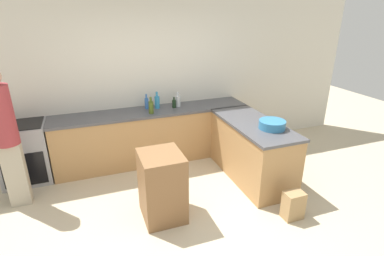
# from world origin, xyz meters

# --- Properties ---
(ground_plane) EXTENTS (14.00, 14.00, 0.00)m
(ground_plane) POSITION_xyz_m (0.00, 0.00, 0.00)
(ground_plane) COLOR beige
(wall_back) EXTENTS (8.00, 0.06, 2.70)m
(wall_back) POSITION_xyz_m (0.00, 2.18, 1.35)
(wall_back) COLOR silver
(wall_back) RESTS_ON ground_plane
(counter_back) EXTENTS (3.24, 0.61, 0.90)m
(counter_back) POSITION_xyz_m (0.00, 1.86, 0.45)
(counter_back) COLOR tan
(counter_back) RESTS_ON ground_plane
(counter_peninsula) EXTENTS (0.69, 1.60, 0.90)m
(counter_peninsula) POSITION_xyz_m (1.27, 0.79, 0.45)
(counter_peninsula) COLOR tan
(counter_peninsula) RESTS_ON ground_plane
(range_oven) EXTENTS (0.68, 0.59, 0.91)m
(range_oven) POSITION_xyz_m (-1.96, 1.86, 0.45)
(range_oven) COLOR #99999E
(range_oven) RESTS_ON ground_plane
(island_table) EXTENTS (0.50, 0.56, 0.87)m
(island_table) POSITION_xyz_m (-0.26, 0.31, 0.43)
(island_table) COLOR brown
(island_table) RESTS_ON ground_plane
(mixing_bowl) EXTENTS (0.37, 0.37, 0.12)m
(mixing_bowl) POSITION_xyz_m (1.38, 0.49, 0.96)
(mixing_bowl) COLOR teal
(mixing_bowl) RESTS_ON counter_peninsula
(water_bottle_blue) EXTENTS (0.06, 0.06, 0.25)m
(water_bottle_blue) POSITION_xyz_m (-0.06, 1.98, 1.00)
(water_bottle_blue) COLOR #386BB7
(water_bottle_blue) RESTS_ON counter_back
(vinegar_bottle_clear) EXTENTS (0.09, 0.09, 0.25)m
(vinegar_bottle_clear) POSITION_xyz_m (0.47, 1.93, 1.00)
(vinegar_bottle_clear) COLOR silver
(vinegar_bottle_clear) RESTS_ON counter_back
(olive_oil_bottle) EXTENTS (0.08, 0.08, 0.27)m
(olive_oil_bottle) POSITION_xyz_m (-0.05, 1.72, 1.01)
(olive_oil_bottle) COLOR #475B1E
(olive_oil_bottle) RESTS_ON counter_back
(dish_soap_bottle) EXTENTS (0.08, 0.08, 0.28)m
(dish_soap_bottle) POSITION_xyz_m (0.11, 1.95, 1.01)
(dish_soap_bottle) COLOR #338CBF
(dish_soap_bottle) RESTS_ON counter_back
(wine_bottle_dark) EXTENTS (0.06, 0.06, 0.18)m
(wine_bottle_dark) POSITION_xyz_m (0.38, 1.88, 0.97)
(wine_bottle_dark) COLOR black
(wine_bottle_dark) RESTS_ON counter_back
(person_by_range) EXTENTS (0.28, 0.28, 1.84)m
(person_by_range) POSITION_xyz_m (-1.99, 1.23, 1.02)
(person_by_range) COLOR #ADA38E
(person_by_range) RESTS_ON ground_plane
(paper_bag) EXTENTS (0.25, 0.18, 0.36)m
(paper_bag) POSITION_xyz_m (1.25, -0.29, 0.18)
(paper_bag) COLOR #A88456
(paper_bag) RESTS_ON ground_plane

